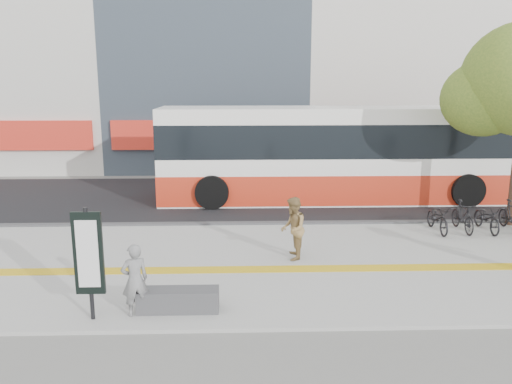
{
  "coord_description": "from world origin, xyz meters",
  "views": [
    {
      "loc": [
        -1.36,
        -10.62,
        4.55
      ],
      "look_at": [
        -0.96,
        2.0,
        1.78
      ],
      "focal_mm": 35.77,
      "sensor_mm": 36.0,
      "label": 1
    }
  ],
  "objects_px": {
    "bench": "(178,300)",
    "seated_woman": "(135,280)",
    "signboard": "(88,255)",
    "bus": "(335,157)",
    "pedestrian_tan": "(293,229)"
  },
  "relations": [
    {
      "from": "bench",
      "to": "seated_woman",
      "type": "distance_m",
      "value": 0.95
    },
    {
      "from": "signboard",
      "to": "bus",
      "type": "xyz_separation_m",
      "value": [
        6.44,
        10.01,
        0.35
      ]
    },
    {
      "from": "seated_woman",
      "to": "pedestrian_tan",
      "type": "distance_m",
      "value": 4.57
    },
    {
      "from": "bus",
      "to": "seated_woman",
      "type": "relative_size",
      "value": 9.18
    },
    {
      "from": "signboard",
      "to": "pedestrian_tan",
      "type": "bearing_deg",
      "value": 37.93
    },
    {
      "from": "signboard",
      "to": "bus",
      "type": "distance_m",
      "value": 11.9
    },
    {
      "from": "bench",
      "to": "pedestrian_tan",
      "type": "distance_m",
      "value": 3.95
    },
    {
      "from": "bench",
      "to": "pedestrian_tan",
      "type": "height_order",
      "value": "pedestrian_tan"
    },
    {
      "from": "seated_woman",
      "to": "pedestrian_tan",
      "type": "height_order",
      "value": "pedestrian_tan"
    },
    {
      "from": "seated_woman",
      "to": "bus",
      "type": "bearing_deg",
      "value": -144.7
    },
    {
      "from": "bus",
      "to": "pedestrian_tan",
      "type": "relative_size",
      "value": 8.21
    },
    {
      "from": "bus",
      "to": "pedestrian_tan",
      "type": "xyz_separation_m",
      "value": [
        -2.27,
        -6.76,
        -0.83
      ]
    },
    {
      "from": "bench",
      "to": "signboard",
      "type": "relative_size",
      "value": 0.73
    },
    {
      "from": "seated_woman",
      "to": "pedestrian_tan",
      "type": "bearing_deg",
      "value": -162.34
    },
    {
      "from": "bench",
      "to": "bus",
      "type": "bearing_deg",
      "value": 63.48
    }
  ]
}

